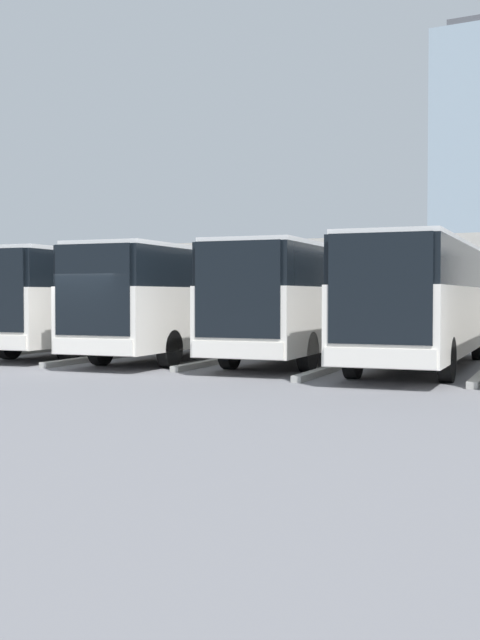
{
  "coord_description": "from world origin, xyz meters",
  "views": [
    {
      "loc": [
        -13.37,
        16.16,
        1.96
      ],
      "look_at": [
        -1.62,
        -5.54,
        1.19
      ],
      "focal_mm": 45.0,
      "sensor_mm": 36.0,
      "label": 1
    }
  ],
  "objects_px": {
    "bus_4": "(100,298)",
    "bus_2": "(307,298)",
    "bus_1": "(424,299)",
    "bus_3": "(189,298)",
    "bus_5": "(24,298)"
  },
  "relations": [
    {
      "from": "bus_2",
      "to": "bus_5",
      "type": "relative_size",
      "value": 1.0
    },
    {
      "from": "bus_3",
      "to": "bus_5",
      "type": "relative_size",
      "value": 1.0
    },
    {
      "from": "bus_3",
      "to": "bus_4",
      "type": "bearing_deg",
      "value": -10.66
    },
    {
      "from": "bus_1",
      "to": "bus_5",
      "type": "bearing_deg",
      "value": -8.86
    },
    {
      "from": "bus_1",
      "to": "bus_4",
      "type": "distance_m",
      "value": 11.21
    },
    {
      "from": "bus_3",
      "to": "bus_5",
      "type": "bearing_deg",
      "value": -11.04
    },
    {
      "from": "bus_3",
      "to": "bus_5",
      "type": "distance_m",
      "value": 7.49
    },
    {
      "from": "bus_3",
      "to": "bus_4",
      "type": "height_order",
      "value": "same"
    },
    {
      "from": "bus_1",
      "to": "bus_2",
      "type": "bearing_deg",
      "value": -17.74
    },
    {
      "from": "bus_2",
      "to": "bus_4",
      "type": "distance_m",
      "value": 7.48
    },
    {
      "from": "bus_3",
      "to": "bus_4",
      "type": "xyz_separation_m",
      "value": [
        3.73,
        -0.28,
        0.0
      ]
    },
    {
      "from": "bus_2",
      "to": "bus_1",
      "type": "bearing_deg",
      "value": 162.26
    },
    {
      "from": "bus_1",
      "to": "bus_5",
      "type": "xyz_separation_m",
      "value": [
        14.94,
        -0.66,
        0.0
      ]
    },
    {
      "from": "bus_4",
      "to": "bus_2",
      "type": "bearing_deg",
      "value": 176.94
    },
    {
      "from": "bus_1",
      "to": "bus_4",
      "type": "height_order",
      "value": "same"
    }
  ]
}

